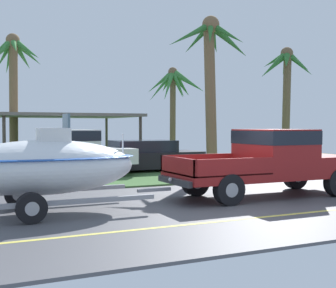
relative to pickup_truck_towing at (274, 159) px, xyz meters
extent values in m
cube|color=#4C4C51|center=(-2.28, -0.70, -1.08)|extent=(36.00, 8.00, 0.06)
cube|color=#3D6633|center=(-2.28, 10.30, -1.06)|extent=(36.00, 14.00, 0.11)
cube|color=#DBCC4C|center=(-2.28, -2.50, -1.05)|extent=(34.20, 0.12, 0.01)
cube|color=maroon|center=(-0.35, 0.00, -0.42)|extent=(5.51, 2.00, 0.22)
cube|color=maroon|center=(1.63, 0.00, -0.12)|extent=(1.54, 2.00, 0.38)
cube|color=maroon|center=(0.03, 0.00, 0.27)|extent=(1.65, 2.00, 1.17)
cube|color=black|center=(0.03, 0.00, 0.62)|extent=(1.67, 2.02, 0.38)
cube|color=#621111|center=(-1.95, 0.00, -0.29)|extent=(2.31, 2.00, 0.04)
cube|color=maroon|center=(-1.95, 0.96, -0.09)|extent=(2.31, 0.08, 0.45)
cube|color=maroon|center=(-1.95, -0.96, -0.09)|extent=(2.31, 0.08, 0.45)
cube|color=maroon|center=(-3.07, 0.00, -0.09)|extent=(0.08, 2.00, 0.45)
cube|color=#333338|center=(-3.17, 0.00, -0.48)|extent=(0.12, 1.80, 0.16)
sphere|color=#B2B2B7|center=(-3.29, 0.00, -0.43)|extent=(0.10, 0.10, 0.10)
cylinder|color=black|center=(1.56, 0.89, -0.65)|extent=(0.80, 0.28, 0.80)
cylinder|color=#9E9EA3|center=(1.56, 0.89, -0.65)|extent=(0.36, 0.29, 0.36)
cylinder|color=black|center=(-2.07, 0.89, -0.65)|extent=(0.80, 0.28, 0.80)
cylinder|color=#9E9EA3|center=(-2.07, 0.89, -0.65)|extent=(0.36, 0.29, 0.36)
cylinder|color=black|center=(-2.07, -0.89, -0.65)|extent=(0.80, 0.28, 0.80)
cylinder|color=#9E9EA3|center=(-2.07, -0.89, -0.65)|extent=(0.36, 0.29, 0.36)
cube|color=gray|center=(-3.74, 0.00, -0.67)|extent=(0.90, 0.10, 0.08)
cube|color=gray|center=(-6.47, 0.99, -0.67)|extent=(4.56, 0.12, 0.10)
cube|color=gray|center=(-6.47, -0.99, -0.67)|extent=(4.56, 0.12, 0.10)
cylinder|color=black|center=(-6.93, 1.05, -0.73)|extent=(0.64, 0.22, 0.64)
cylinder|color=#9E9EA3|center=(-6.93, 1.05, -0.73)|extent=(0.29, 0.23, 0.29)
cylinder|color=black|center=(-6.93, -1.05, -0.73)|extent=(0.64, 0.22, 0.64)
cylinder|color=#9E9EA3|center=(-6.93, -1.05, -0.73)|extent=(0.29, 0.23, 0.29)
ellipsoid|color=silver|center=(-6.47, 0.00, 0.00)|extent=(4.21, 1.91, 1.25)
ellipsoid|color=#1E4CA5|center=(-6.47, 0.00, 0.22)|extent=(4.30, 1.95, 0.12)
cube|color=silver|center=(-6.26, 0.00, 0.58)|extent=(0.70, 0.60, 0.65)
cube|color=slate|center=(-5.96, 0.00, 1.05)|extent=(0.06, 0.56, 0.36)
cylinder|color=silver|center=(-4.57, 0.00, 0.50)|extent=(0.04, 0.04, 0.50)
cube|color=silver|center=(-4.50, 7.02, -0.42)|extent=(5.37, 2.07, 0.22)
cube|color=silver|center=(-2.56, 7.02, -0.12)|extent=(1.50, 2.07, 0.38)
cube|color=silver|center=(-4.12, 7.02, 0.25)|extent=(1.61, 2.07, 1.12)
cube|color=black|center=(-4.12, 7.02, 0.58)|extent=(1.63, 2.09, 0.38)
cube|color=#9D9D9D|center=(-6.05, 7.02, -0.29)|extent=(2.25, 2.07, 0.04)
cube|color=silver|center=(-6.05, 8.02, -0.09)|extent=(2.25, 0.08, 0.45)
cube|color=silver|center=(-6.05, 6.03, -0.09)|extent=(2.25, 0.08, 0.45)
cylinder|color=black|center=(-2.64, 7.94, -0.65)|extent=(0.80, 0.28, 0.80)
cylinder|color=#9E9EA3|center=(-2.64, 7.94, -0.65)|extent=(0.36, 0.29, 0.36)
cylinder|color=black|center=(-2.64, 6.10, -0.65)|extent=(0.80, 0.28, 0.80)
cylinder|color=#9E9EA3|center=(-2.64, 6.10, -0.65)|extent=(0.36, 0.29, 0.36)
cylinder|color=black|center=(-6.17, 7.94, -0.65)|extent=(0.80, 0.28, 0.80)
cylinder|color=#9E9EA3|center=(-6.17, 7.94, -0.65)|extent=(0.36, 0.29, 0.36)
cylinder|color=black|center=(-6.17, 6.10, -0.65)|extent=(0.80, 0.28, 0.80)
cylinder|color=#9E9EA3|center=(-6.17, 6.10, -0.65)|extent=(0.36, 0.29, 0.36)
cube|color=black|center=(-0.62, 7.91, -0.52)|extent=(4.76, 1.79, 0.70)
cube|color=black|center=(-0.86, 7.91, 0.08)|extent=(2.66, 1.64, 0.50)
cylinder|color=black|center=(1.00, 8.72, -0.72)|extent=(0.66, 0.22, 0.66)
cylinder|color=#9E9EA3|center=(1.00, 8.72, -0.72)|extent=(0.30, 0.23, 0.30)
cylinder|color=black|center=(1.00, 7.10, -0.72)|extent=(0.66, 0.22, 0.66)
cylinder|color=#9E9EA3|center=(1.00, 7.10, -0.72)|extent=(0.30, 0.23, 0.30)
cylinder|color=black|center=(-2.24, 8.72, -0.72)|extent=(0.66, 0.22, 0.66)
cylinder|color=#9E9EA3|center=(-2.24, 8.72, -0.72)|extent=(0.30, 0.23, 0.30)
cylinder|color=black|center=(-2.24, 7.10, -0.72)|extent=(0.66, 0.22, 0.66)
cylinder|color=#9E9EA3|center=(-2.24, 7.10, -0.72)|extent=(0.30, 0.23, 0.30)
cylinder|color=#4C4238|center=(-0.28, 14.98, 0.17)|extent=(0.14, 0.14, 2.45)
cylinder|color=#4C4238|center=(-0.28, 9.68, 0.17)|extent=(0.14, 0.14, 2.45)
cylinder|color=#4C4238|center=(-6.39, 9.68, 0.17)|extent=(0.14, 0.14, 2.45)
cube|color=#6B665B|center=(-3.33, 12.33, 1.46)|extent=(6.61, 5.80, 0.14)
cylinder|color=brown|center=(1.16, 5.59, 1.99)|extent=(0.44, 0.77, 6.10)
cone|color=#2D6B2D|center=(1.98, 5.54, 4.44)|extent=(1.91, 0.52, 1.51)
cone|color=#2D6B2D|center=(1.62, 6.14, 4.57)|extent=(1.31, 1.45, 1.21)
cone|color=#2D6B2D|center=(0.89, 6.21, 4.53)|extent=(0.86, 1.50, 1.23)
cone|color=#2D6B2D|center=(0.19, 5.51, 4.53)|extent=(2.10, 0.49, 1.27)
cone|color=#2D6B2D|center=(0.81, 5.03, 4.54)|extent=(1.02, 1.41, 1.21)
cone|color=#2D6B2D|center=(1.56, 5.04, 4.61)|extent=(1.16, 1.43, 1.11)
sphere|color=brown|center=(1.16, 5.59, 5.03)|extent=(0.70, 0.70, 0.70)
cylinder|color=brown|center=(7.99, 9.26, 1.89)|extent=(0.41, 0.57, 5.91)
cone|color=#2D6B2D|center=(8.82, 9.36, 4.44)|extent=(1.88, 0.61, 1.17)
cone|color=#2D6B2D|center=(8.26, 9.75, 4.31)|extent=(0.91, 1.32, 1.29)
cone|color=#2D6B2D|center=(7.62, 9.77, 4.52)|extent=(1.09, 1.32, 0.93)
cone|color=#2D6B2D|center=(7.16, 9.26, 4.17)|extent=(1.93, 0.44, 1.68)
cone|color=#2D6B2D|center=(7.59, 8.79, 4.41)|extent=(1.28, 1.40, 1.22)
cone|color=#2D6B2D|center=(8.37, 8.70, 4.22)|extent=(1.13, 1.47, 1.48)
sphere|color=brown|center=(7.99, 9.26, 4.84)|extent=(0.66, 0.66, 0.66)
cylinder|color=brown|center=(-5.61, 12.92, 2.02)|extent=(0.41, 0.73, 6.16)
cone|color=#387A38|center=(-4.94, 13.00, 4.55)|extent=(1.60, 0.53, 1.36)
cone|color=#387A38|center=(-5.15, 13.35, 4.47)|extent=(1.39, 1.34, 1.52)
cone|color=#387A38|center=(-5.70, 13.64, 4.35)|extent=(0.53, 1.72, 1.71)
cone|color=#387A38|center=(-5.95, 13.35, 4.44)|extent=(1.06, 1.24, 1.50)
cone|color=#387A38|center=(-6.20, 12.99, 4.59)|extent=(1.48, 0.58, 1.32)
cone|color=#387A38|center=(-6.20, 12.51, 4.44)|extent=(1.55, 1.21, 1.55)
cone|color=#387A38|center=(-5.62, 12.17, 4.71)|extent=(0.34, 1.63, 1.06)
cone|color=#387A38|center=(-5.06, 12.52, 4.64)|extent=(1.51, 1.24, 1.24)
sphere|color=brown|center=(-5.61, 12.92, 5.09)|extent=(0.66, 0.66, 0.66)
cylinder|color=brown|center=(2.98, 12.95, 1.47)|extent=(0.33, 0.37, 5.05)
cone|color=#387A38|center=(3.49, 12.93, 3.33)|extent=(1.37, 0.47, 1.59)
cone|color=#387A38|center=(3.47, 13.28, 3.30)|extent=(1.43, 1.15, 1.64)
cone|color=#387A38|center=(2.98, 13.63, 3.49)|extent=(0.42, 1.62, 1.35)
cone|color=#387A38|center=(2.50, 13.62, 3.45)|extent=(1.30, 1.66, 1.34)
cone|color=#387A38|center=(2.28, 12.95, 3.17)|extent=(1.62, 0.30, 1.83)
cone|color=#387A38|center=(2.48, 12.44, 3.16)|extent=(1.38, 1.40, 1.86)
cone|color=#387A38|center=(3.07, 12.42, 3.25)|extent=(0.52, 1.35, 1.67)
cone|color=#387A38|center=(3.61, 12.28, 3.41)|extent=(1.73, 1.79, 1.52)
sphere|color=brown|center=(2.98, 12.95, 3.99)|extent=(0.52, 0.52, 0.52)
camera|label=1|loc=(-8.39, -10.84, 0.95)|focal=49.93mm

